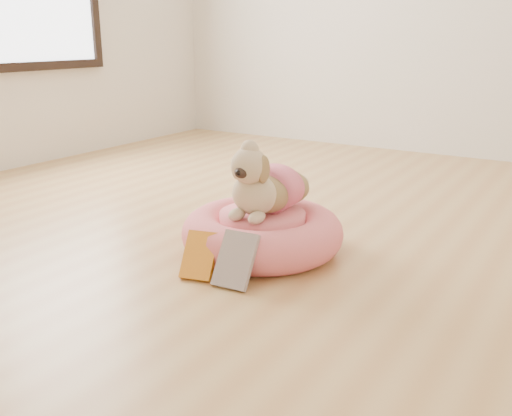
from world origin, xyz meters
The scene contains 5 objects.
floor centered at (0.00, 0.00, 0.00)m, with size 4.50×4.50×0.00m, color tan.
pet_bed centered at (0.26, -0.20, 0.08)m, with size 0.67×0.67×0.17m.
dog centered at (0.27, -0.20, 0.34)m, with size 0.31×0.44×0.33m, color brown, non-canonical shape.
book_yellow centered at (0.19, -0.55, 0.08)m, with size 0.12×0.02×0.19m, color gold.
book_white centered at (0.35, -0.53, 0.09)m, with size 0.14×0.02×0.21m, color white.
Camera 1 is at (1.43, -2.12, 0.88)m, focal length 40.00 mm.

